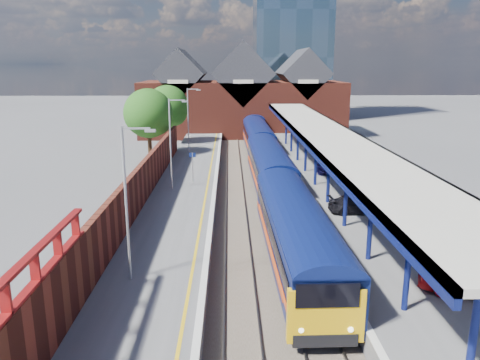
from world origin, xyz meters
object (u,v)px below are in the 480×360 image
object	(u,v)px
platform_sign	(193,162)
parked_car_red	(472,279)
train	(263,148)
parked_car_silver	(372,203)
parked_car_blue	(340,168)
lamp_post_d	(189,116)
lamp_post_b	(129,195)
lamp_post_c	(172,138)
parked_car_dark	(358,204)

from	to	relation	value
platform_sign	parked_car_red	size ratio (longest dim) A/B	0.59
train	parked_car_silver	world-z (taller)	train
train	parked_car_silver	xyz separation A→B (m)	(5.91, -18.53, -0.46)
parked_car_red	parked_car_blue	distance (m)	22.30
lamp_post_d	lamp_post_b	bearing A→B (deg)	-90.00
lamp_post_c	lamp_post_b	bearing A→B (deg)	-90.00
lamp_post_c	parked_car_dark	size ratio (longest dim) A/B	1.81
platform_sign	parked_car_silver	world-z (taller)	platform_sign
train	parked_car_red	size ratio (longest dim) A/B	15.54
train	parked_car_dark	bearing A→B (deg)	-74.94
lamp_post_d	platform_sign	bearing A→B (deg)	-84.44
train	parked_car_red	xyz separation A→B (m)	(6.78, -29.94, -0.40)
parked_car_silver	lamp_post_b	bearing A→B (deg)	129.97
parked_car_blue	parked_car_red	bearing A→B (deg)	-159.83
train	lamp_post_d	xyz separation A→B (m)	(-7.86, 3.89, 2.87)
lamp_post_c	parked_car_blue	xyz separation A→B (m)	(14.16, 4.46, -3.40)
parked_car_red	lamp_post_b	bearing A→B (deg)	105.47
platform_sign	parked_car_red	distance (m)	23.88
lamp_post_d	parked_car_blue	bearing A→B (deg)	-39.17
platform_sign	parked_car_silver	distance (m)	15.03
platform_sign	parked_car_red	world-z (taller)	platform_sign
parked_car_dark	train	bearing A→B (deg)	13.51
lamp_post_d	parked_car_blue	world-z (taller)	lamp_post_d
lamp_post_d	parked_car_dark	world-z (taller)	lamp_post_d
parked_car_silver	parked_car_dark	world-z (taller)	parked_car_silver
lamp_post_c	train	bearing A→B (deg)	57.02
lamp_post_c	parked_car_red	distance (m)	23.30
parked_car_red	parked_car_dark	distance (m)	11.49
parked_car_silver	parked_car_blue	distance (m)	10.89
lamp_post_b	parked_car_blue	xyz separation A→B (m)	(14.16, 20.46, -3.40)
parked_car_dark	parked_car_blue	xyz separation A→B (m)	(1.30, 10.94, 0.04)
platform_sign	lamp_post_c	bearing A→B (deg)	-124.26
lamp_post_d	parked_car_dark	size ratio (longest dim) A/B	1.81
lamp_post_c	lamp_post_d	world-z (taller)	same
parked_car_silver	lamp_post_c	bearing A→B (deg)	70.14
lamp_post_c	parked_car_blue	size ratio (longest dim) A/B	1.63
lamp_post_c	parked_car_silver	size ratio (longest dim) A/B	1.75
platform_sign	lamp_post_b	bearing A→B (deg)	-94.33
lamp_post_b	parked_car_red	bearing A→B (deg)	-7.13
parked_car_dark	platform_sign	bearing A→B (deg)	52.04
parked_car_red	parked_car_blue	world-z (taller)	parked_car_red
parked_car_silver	parked_car_blue	bearing A→B (deg)	3.08
train	parked_car_red	world-z (taller)	train
parked_car_silver	parked_car_blue	world-z (taller)	parked_car_silver
lamp_post_c	lamp_post_d	distance (m)	16.00
lamp_post_d	platform_sign	xyz separation A→B (m)	(1.36, -14.00, -2.30)
lamp_post_c	parked_car_blue	distance (m)	15.23
lamp_post_d	parked_car_red	bearing A→B (deg)	-66.61
lamp_post_d	platform_sign	world-z (taller)	lamp_post_d
lamp_post_b	parked_car_red	world-z (taller)	lamp_post_b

